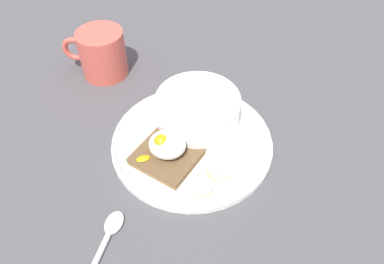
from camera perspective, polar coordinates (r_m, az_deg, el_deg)
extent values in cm
cube|color=#484649|center=(60.15, 0.00, -2.61)|extent=(120.00, 120.00, 2.00)
cylinder|color=white|center=(59.02, 0.00, -1.66)|extent=(25.19, 25.19, 1.00)
torus|color=white|center=(58.42, 0.00, -1.14)|extent=(24.99, 24.99, 0.60)
cylinder|color=white|center=(59.18, 1.29, 3.06)|extent=(13.11, 13.11, 5.55)
torus|color=white|center=(57.30, 1.34, 5.07)|extent=(13.31, 13.31, 0.60)
cylinder|color=#B96C75|center=(59.53, 1.28, 2.72)|extent=(11.71, 11.71, 4.15)
ellipsoid|color=#B96C75|center=(58.24, 1.31, 4.04)|extent=(11.13, 11.13, 1.20)
ellipsoid|color=tan|center=(57.34, 2.52, 3.55)|extent=(1.56, 1.43, 0.56)
ellipsoid|color=tan|center=(56.85, 2.01, 3.11)|extent=(1.59, 1.45, 0.57)
ellipsoid|color=tan|center=(57.70, 4.71, 3.73)|extent=(1.28, 0.87, 0.53)
ellipsoid|color=tan|center=(59.53, 3.86, 5.56)|extent=(1.16, 1.80, 0.77)
ellipsoid|color=#8C6947|center=(58.10, 0.74, 4.36)|extent=(1.11, 1.61, 0.65)
ellipsoid|color=#CAAE8B|center=(56.69, 4.18, 2.88)|extent=(1.70, 1.39, 0.63)
ellipsoid|color=#C2B68B|center=(57.52, 0.79, 3.87)|extent=(1.36, 1.84, 0.72)
cube|color=brown|center=(55.67, -3.68, -3.22)|extent=(11.27, 11.27, 0.30)
cube|color=brown|center=(56.05, -3.66, -3.55)|extent=(11.04, 11.04, 1.20)
ellipsoid|color=white|center=(54.24, -3.78, -1.94)|extent=(5.46, 4.98, 3.58)
sphere|color=orange|center=(53.48, -4.63, -1.56)|extent=(2.39, 2.39, 2.39)
ellipsoid|color=orange|center=(54.95, -7.44, -4.03)|extent=(2.37, 2.14, 0.36)
cylinder|color=beige|center=(54.05, 4.04, -6.08)|extent=(4.80, 4.85, 1.65)
cylinder|color=#B7B383|center=(53.66, 4.07, -5.76)|extent=(0.86, 0.86, 0.24)
cylinder|color=beige|center=(52.21, 1.48, -8.45)|extent=(4.16, 4.08, 1.74)
cylinder|color=#B8B18B|center=(51.65, 1.49, -8.02)|extent=(0.73, 0.73, 0.19)
cylinder|color=#CE5244|center=(72.34, -13.44, 11.56)|extent=(8.51, 8.51, 8.73)
cylinder|color=#3C2311|center=(70.55, -13.91, 13.75)|extent=(7.23, 7.23, 0.40)
torus|color=#CE5244|center=(74.05, -17.41, 11.96)|extent=(4.91, 1.46, 4.84)
cylinder|color=silver|center=(50.19, -14.00, -17.70)|extent=(1.07, 9.30, 0.80)
ellipsoid|color=silver|center=(51.93, -11.80, -13.36)|extent=(2.50, 3.67, 0.70)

